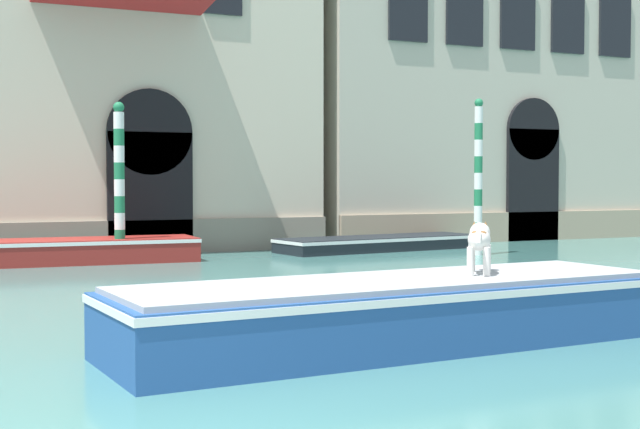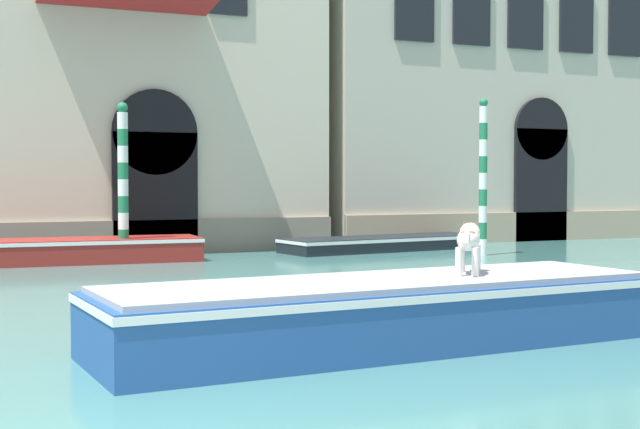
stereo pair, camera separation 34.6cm
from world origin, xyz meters
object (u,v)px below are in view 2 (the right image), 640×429
mooring_pole_0 (483,176)px  mooring_pole_2 (123,182)px  boat_moored_near_palazzo (73,250)px  boat_moored_far (384,243)px  dog_on_deck (469,240)px  boat_foreground (384,311)px

mooring_pole_0 → mooring_pole_2: mooring_pole_0 is taller
boat_moored_near_palazzo → mooring_pole_2: 1.89m
boat_moored_far → mooring_pole_0: size_ratio=1.51×
mooring_pole_0 → dog_on_deck: bearing=-124.7°
boat_moored_near_palazzo → mooring_pole_2: size_ratio=1.59×
boat_moored_far → mooring_pole_0: mooring_pole_0 is taller
boat_foreground → boat_moored_near_palazzo: boat_foreground is taller
boat_moored_near_palazzo → mooring_pole_0: 9.83m
boat_foreground → dog_on_deck: 1.38m
dog_on_deck → mooring_pole_0: size_ratio=0.20×
dog_on_deck → boat_moored_near_palazzo: dog_on_deck is taller
boat_moored_near_palazzo → mooring_pole_2: bearing=-18.2°
boat_foreground → mooring_pole_0: size_ratio=1.73×
boat_foreground → dog_on_deck: dog_on_deck is taller
boat_moored_near_palazzo → boat_foreground: bearing=-78.7°
mooring_pole_0 → boat_moored_near_palazzo: bearing=167.8°
boat_foreground → mooring_pole_2: bearing=90.0°
mooring_pole_0 → mooring_pole_2: size_ratio=1.07×
boat_moored_far → boat_moored_near_palazzo: bearing=174.7°
mooring_pole_2 → boat_moored_far: bearing=5.8°
boat_moored_near_palazzo → boat_moored_far: size_ratio=0.98×
boat_moored_far → boat_foreground: bearing=-125.2°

